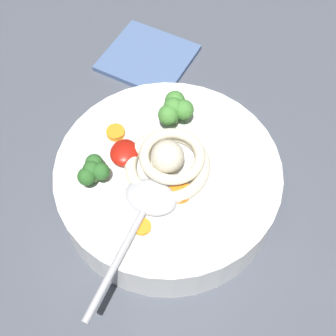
{
  "coord_description": "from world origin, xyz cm",
  "views": [
    {
      "loc": [
        -29.91,
        -1.15,
        56.25
      ],
      "look_at": [
        -1.34,
        3.38,
        10.26
      ],
      "focal_mm": 49.32,
      "sensor_mm": 36.0,
      "label": 1
    }
  ],
  "objects_px": {
    "soup_bowl": "(168,181)",
    "noodle_pile": "(169,161)",
    "soup_spoon": "(145,207)",
    "folded_napkin": "(148,58)"
  },
  "relations": [
    {
      "from": "soup_bowl",
      "to": "soup_spoon",
      "type": "height_order",
      "value": "soup_spoon"
    },
    {
      "from": "soup_bowl",
      "to": "noodle_pile",
      "type": "xyz_separation_m",
      "value": [
        0.0,
        -0.0,
        0.04
      ]
    },
    {
      "from": "soup_bowl",
      "to": "soup_spoon",
      "type": "relative_size",
      "value": 1.55
    },
    {
      "from": "soup_bowl",
      "to": "folded_napkin",
      "type": "bearing_deg",
      "value": 16.42
    },
    {
      "from": "soup_bowl",
      "to": "noodle_pile",
      "type": "bearing_deg",
      "value": -28.77
    },
    {
      "from": "soup_bowl",
      "to": "soup_spoon",
      "type": "distance_m",
      "value": 0.07
    },
    {
      "from": "noodle_pile",
      "to": "folded_napkin",
      "type": "xyz_separation_m",
      "value": [
        0.23,
        0.07,
        -0.07
      ]
    },
    {
      "from": "noodle_pile",
      "to": "folded_napkin",
      "type": "relative_size",
      "value": 0.86
    },
    {
      "from": "soup_bowl",
      "to": "folded_napkin",
      "type": "xyz_separation_m",
      "value": [
        0.23,
        0.07,
        -0.03
      ]
    },
    {
      "from": "soup_bowl",
      "to": "folded_napkin",
      "type": "relative_size",
      "value": 2.11
    }
  ]
}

